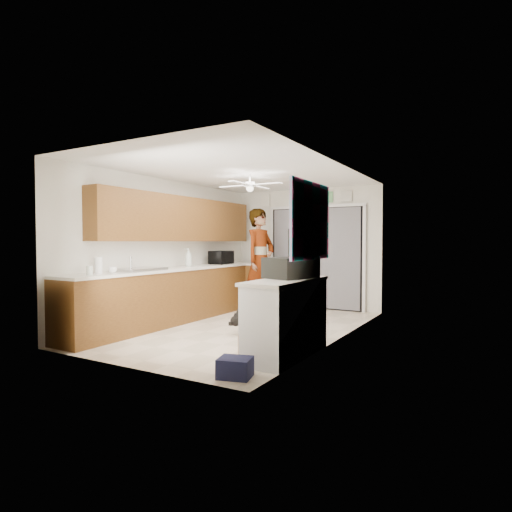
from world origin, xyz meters
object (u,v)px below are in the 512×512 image
at_px(paper_towel_roll, 98,265).
at_px(dog, 253,317).
at_px(cardboard_box, 258,343).
at_px(man, 260,260).
at_px(soap_bottle, 188,257).
at_px(cup, 113,270).
at_px(suitcase, 291,268).
at_px(navy_crate, 235,368).
at_px(microwave, 221,258).

relative_size(paper_towel_roll, dog, 0.39).
relative_size(cardboard_box, man, 0.21).
xyz_separation_m(soap_bottle, cup, (0.10, -1.84, -0.12)).
xyz_separation_m(man, dog, (0.86, -1.75, -0.79)).
distance_m(suitcase, man, 3.16).
bearing_deg(paper_towel_roll, man, 75.96).
bearing_deg(cardboard_box, paper_towel_roll, -169.58).
height_order(navy_crate, dog, dog).
relative_size(suitcase, cardboard_box, 1.41).
bearing_deg(dog, microwave, 159.51).
xyz_separation_m(soap_bottle, cardboard_box, (2.35, -1.56, -0.97)).
bearing_deg(soap_bottle, microwave, 85.31).
xyz_separation_m(suitcase, navy_crate, (-0.07, -1.18, -0.97)).
xyz_separation_m(cup, navy_crate, (2.50, -0.63, -0.88)).
relative_size(navy_crate, man, 0.16).
bearing_deg(paper_towel_roll, microwave, 88.24).
height_order(cup, man, man).
bearing_deg(microwave, dog, -135.60).
xyz_separation_m(suitcase, cardboard_box, (-0.32, -0.27, -0.94)).
bearing_deg(microwave, cup, 177.14).
bearing_deg(paper_towel_roll, suitcase, 14.70).
bearing_deg(paper_towel_roll, dog, 41.90).
bearing_deg(navy_crate, microwave, 126.50).
relative_size(suitcase, man, 0.29).
bearing_deg(suitcase, cup, -149.64).
distance_m(soap_bottle, navy_crate, 3.73).
bearing_deg(suitcase, cardboard_box, -121.67).
bearing_deg(cup, soap_bottle, 93.21).
xyz_separation_m(microwave, navy_crate, (2.53, -3.41, -0.97)).
xyz_separation_m(microwave, man, (0.72, 0.31, -0.05)).
bearing_deg(suitcase, navy_crate, -75.18).
distance_m(soap_bottle, dog, 1.94).
distance_m(soap_bottle, man, 1.49).
relative_size(soap_bottle, navy_crate, 0.99).
xyz_separation_m(cup, suitcase, (2.57, 0.55, 0.08)).
relative_size(cup, paper_towel_roll, 0.49).
bearing_deg(soap_bottle, suitcase, -25.77).
height_order(cup, dog, cup).
distance_m(suitcase, navy_crate, 1.53).
xyz_separation_m(cup, dog, (1.56, 1.35, -0.75)).
distance_m(suitcase, dog, 1.54).
distance_m(cardboard_box, man, 3.34).
bearing_deg(microwave, cardboard_box, -141.08).
bearing_deg(man, paper_towel_roll, 174.83).
distance_m(cup, dog, 2.19).
distance_m(soap_bottle, paper_towel_roll, 2.00).
bearing_deg(cup, suitcase, 12.15).
xyz_separation_m(suitcase, dog, (-1.01, 0.80, -0.83)).
relative_size(cup, suitcase, 0.19).
distance_m(microwave, dog, 2.29).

